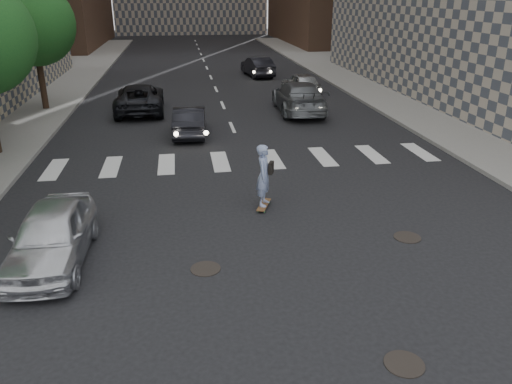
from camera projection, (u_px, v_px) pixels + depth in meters
ground at (302, 290)px, 10.71m from camera, size 160.00×160.00×0.00m
sidewalk_right at (453, 93)px, 31.05m from camera, size 13.00×80.00×0.15m
tree_c at (34, 19)px, 25.19m from camera, size 4.20×4.20×6.60m
manhole_a at (404, 364)px, 8.58m from camera, size 0.70×0.70×0.02m
manhole_b at (206, 269)px, 11.52m from camera, size 0.70×0.70×0.02m
manhole_c at (407, 237)px, 13.00m from camera, size 0.70×0.70×0.02m
skateboarder at (264, 175)px, 14.44m from camera, size 0.66×0.99×1.94m
silver_sedan at (52, 235)px, 11.63m from camera, size 1.70×4.03×1.36m
traffic_car_a at (190, 121)px, 22.11m from camera, size 1.58×3.95×1.28m
traffic_car_b at (299, 97)px, 26.18m from camera, size 2.50×5.65×1.61m
traffic_car_c at (140, 98)px, 26.31m from camera, size 2.54×5.32×1.46m
traffic_car_d at (301, 83)px, 30.78m from camera, size 2.01×4.15×1.37m
traffic_car_e at (258, 67)px, 37.44m from camera, size 2.11×4.55×1.44m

